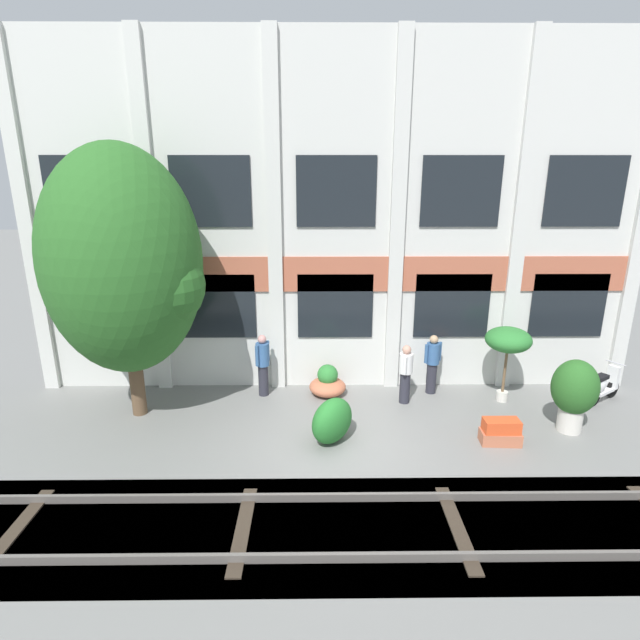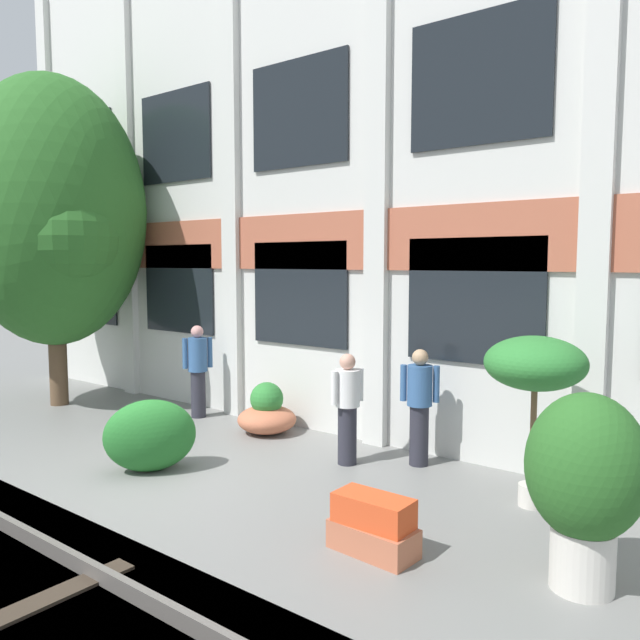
% 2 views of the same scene
% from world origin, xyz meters
% --- Properties ---
extents(ground_plane, '(80.00, 80.00, 0.00)m').
position_xyz_m(ground_plane, '(0.00, 0.00, 0.00)').
color(ground_plane, slate).
extents(apartment_facade, '(15.65, 0.64, 8.82)m').
position_xyz_m(apartment_facade, '(-0.00, 3.24, 4.38)').
color(apartment_facade, silver).
rests_on(apartment_facade, ground).
extents(broadleaf_tree, '(3.64, 3.46, 6.27)m').
position_xyz_m(broadleaf_tree, '(-4.78, 1.40, 3.62)').
color(broadleaf_tree, brown).
rests_on(broadleaf_tree, ground).
extents(potted_plant_square_trough, '(0.86, 0.46, 0.56)m').
position_xyz_m(potted_plant_square_trough, '(3.46, -0.06, 0.27)').
color(potted_plant_square_trough, '#B76647').
rests_on(potted_plant_square_trough, ground).
extents(potted_plant_tall_urn, '(1.12, 1.12, 1.95)m').
position_xyz_m(potted_plant_tall_urn, '(4.25, 2.01, 1.60)').
color(potted_plant_tall_urn, beige).
rests_on(potted_plant_tall_urn, ground).
extents(potted_plant_wide_bowl, '(0.96, 0.96, 0.83)m').
position_xyz_m(potted_plant_wide_bowl, '(-0.20, 2.40, 0.32)').
color(potted_plant_wide_bowl, '#B76647').
rests_on(potted_plant_wide_bowl, ground).
extents(potted_plant_ribbed_drum, '(0.99, 0.99, 1.69)m').
position_xyz_m(potted_plant_ribbed_drum, '(5.22, 0.48, 0.98)').
color(potted_plant_ribbed_drum, beige).
rests_on(potted_plant_ribbed_drum, ground).
extents(resident_by_doorway, '(0.34, 0.51, 1.53)m').
position_xyz_m(resident_by_doorway, '(1.73, 1.93, 0.82)').
color(resident_by_doorway, '#282833').
rests_on(resident_by_doorway, ground).
extents(resident_watching_tracks, '(0.49, 0.34, 1.60)m').
position_xyz_m(resident_watching_tracks, '(2.53, 2.50, 0.86)').
color(resident_watching_tracks, '#282833').
rests_on(resident_watching_tracks, ground).
extents(resident_near_plants, '(0.34, 0.46, 1.65)m').
position_xyz_m(resident_near_plants, '(-1.88, 2.41, 0.89)').
color(resident_near_plants, '#282833').
rests_on(resident_near_plants, ground).
extents(topiary_hedge, '(1.25, 1.39, 0.96)m').
position_xyz_m(topiary_hedge, '(-0.16, 0.09, 0.48)').
color(topiary_hedge, '#236B28').
rests_on(topiary_hedge, ground).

